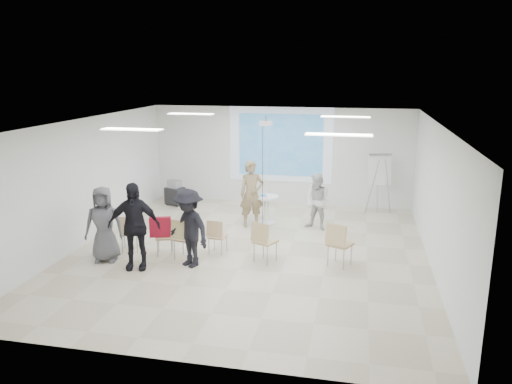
% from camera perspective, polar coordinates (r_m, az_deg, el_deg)
% --- Properties ---
extents(floor, '(8.00, 9.00, 0.10)m').
position_cam_1_polar(floor, '(11.59, -0.82, -7.19)').
color(floor, beige).
rests_on(floor, ground).
extents(ceiling, '(8.00, 9.00, 0.10)m').
position_cam_1_polar(ceiling, '(10.87, -0.87, 8.25)').
color(ceiling, white).
rests_on(ceiling, wall_back).
extents(wall_back, '(8.00, 0.10, 3.00)m').
position_cam_1_polar(wall_back, '(15.51, 2.85, 4.16)').
color(wall_back, silver).
rests_on(wall_back, floor).
extents(wall_left, '(0.10, 9.00, 3.00)m').
position_cam_1_polar(wall_left, '(12.63, -19.09, 1.15)').
color(wall_left, silver).
rests_on(wall_left, floor).
extents(wall_right, '(0.10, 9.00, 3.00)m').
position_cam_1_polar(wall_right, '(11.00, 20.22, -0.76)').
color(wall_right, silver).
rests_on(wall_right, floor).
extents(projection_halo, '(3.20, 0.01, 2.30)m').
position_cam_1_polar(projection_halo, '(15.39, 2.82, 5.41)').
color(projection_halo, silver).
rests_on(projection_halo, wall_back).
extents(projection_image, '(2.60, 0.01, 1.90)m').
position_cam_1_polar(projection_image, '(15.37, 2.81, 5.40)').
color(projection_image, teal).
rests_on(projection_image, wall_back).
extents(pedestal_table, '(0.82, 0.82, 0.81)m').
position_cam_1_polar(pedestal_table, '(13.52, 1.21, -1.85)').
color(pedestal_table, silver).
rests_on(pedestal_table, floor).
extents(player_left, '(0.88, 0.76, 2.02)m').
position_cam_1_polar(player_left, '(13.20, -0.50, 0.27)').
color(player_left, '#937C5A').
rests_on(player_left, floor).
extents(player_right, '(0.98, 0.89, 1.65)m').
position_cam_1_polar(player_right, '(13.09, 7.10, -0.77)').
color(player_right, silver).
rests_on(player_right, floor).
extents(controller_left, '(0.08, 0.11, 0.04)m').
position_cam_1_polar(controller_left, '(13.33, 0.49, 1.82)').
color(controller_left, white).
rests_on(controller_left, player_left).
extents(controller_right, '(0.08, 0.13, 0.04)m').
position_cam_1_polar(controller_right, '(13.28, 6.45, 0.74)').
color(controller_right, white).
rests_on(controller_right, player_right).
extents(chair_far_left, '(0.52, 0.54, 0.88)m').
position_cam_1_polar(chair_far_left, '(11.83, -14.26, -4.28)').
color(chair_far_left, tan).
rests_on(chair_far_left, floor).
extents(chair_left_mid, '(0.49, 0.51, 0.82)m').
position_cam_1_polar(chair_left_mid, '(11.45, -10.43, -4.85)').
color(chair_left_mid, tan).
rests_on(chair_left_mid, floor).
extents(chair_left_inner, '(0.53, 0.55, 0.94)m').
position_cam_1_polar(chair_left_inner, '(11.10, -8.32, -4.98)').
color(chair_left_inner, tan).
rests_on(chair_left_inner, floor).
extents(chair_center, '(0.43, 0.45, 0.82)m').
position_cam_1_polar(chair_center, '(11.35, -4.54, -4.82)').
color(chair_center, tan).
rests_on(chair_center, floor).
extents(chair_right_inner, '(0.59, 0.61, 0.93)m').
position_cam_1_polar(chair_right_inner, '(10.82, 0.82, -5.36)').
color(chair_right_inner, tan).
rests_on(chair_right_inner, floor).
extents(chair_right_far, '(0.62, 0.63, 0.98)m').
position_cam_1_polar(chair_right_far, '(10.72, 9.41, -5.58)').
color(chair_right_far, tan).
rests_on(chair_right_far, floor).
extents(red_jacket, '(0.48, 0.25, 0.45)m').
position_cam_1_polar(red_jacket, '(11.25, -10.88, -3.95)').
color(red_jacket, '#A31428').
rests_on(red_jacket, chair_left_mid).
extents(laptop, '(0.39, 0.32, 0.03)m').
position_cam_1_polar(laptop, '(11.20, -8.05, -5.08)').
color(laptop, black).
rests_on(laptop, chair_left_inner).
extents(audience_left, '(1.38, 1.00, 2.14)m').
position_cam_1_polar(audience_left, '(10.69, -13.82, -3.10)').
color(audience_left, black).
rests_on(audience_left, floor).
extents(audience_mid, '(1.42, 1.21, 1.93)m').
position_cam_1_polar(audience_mid, '(10.62, -7.71, -3.53)').
color(audience_mid, black).
rests_on(audience_mid, floor).
extents(audience_outer, '(1.04, 0.82, 1.87)m').
position_cam_1_polar(audience_outer, '(11.33, -17.04, -3.05)').
color(audience_outer, '#5D5C61').
rests_on(audience_outer, floor).
extents(flipchart_easel, '(0.75, 0.58, 1.77)m').
position_cam_1_polar(flipchart_easel, '(14.73, 13.98, 2.47)').
color(flipchart_easel, gray).
rests_on(flipchart_easel, floor).
extents(av_cart, '(0.62, 0.56, 0.78)m').
position_cam_1_polar(av_cart, '(15.67, -9.25, -0.17)').
color(av_cart, black).
rests_on(av_cart, floor).
extents(ceiling_projector, '(0.30, 0.25, 3.00)m').
position_cam_1_polar(ceiling_projector, '(12.34, 1.12, 7.24)').
color(ceiling_projector, white).
rests_on(ceiling_projector, ceiling).
extents(fluor_panel_nw, '(1.20, 0.30, 0.02)m').
position_cam_1_polar(fluor_panel_nw, '(13.34, -7.46, 8.84)').
color(fluor_panel_nw, white).
rests_on(fluor_panel_nw, ceiling).
extents(fluor_panel_ne, '(1.20, 0.30, 0.02)m').
position_cam_1_polar(fluor_panel_ne, '(12.61, 10.18, 8.45)').
color(fluor_panel_ne, white).
rests_on(fluor_panel_ne, ceiling).
extents(fluor_panel_sw, '(1.20, 0.30, 0.02)m').
position_cam_1_polar(fluor_panel_sw, '(10.12, -14.00, 6.96)').
color(fluor_panel_sw, white).
rests_on(fluor_panel_sw, ceiling).
extents(fluor_panel_se, '(1.20, 0.30, 0.02)m').
position_cam_1_polar(fluor_panel_se, '(9.13, 9.43, 6.48)').
color(fluor_panel_se, white).
rests_on(fluor_panel_se, ceiling).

